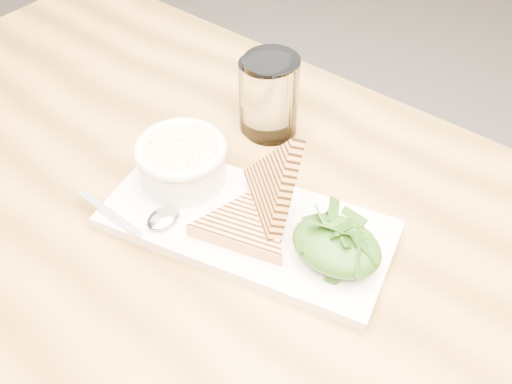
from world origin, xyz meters
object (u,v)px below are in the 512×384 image
Objects in this scene: platter at (247,224)px; soup_bowl at (183,166)px; table_top at (163,222)px; glass_near at (264,96)px; glass_far at (271,96)px.

platter is 3.19× the size of soup_bowl.
table_top is 0.12m from platter.
platter is 3.24× the size of glass_near.
table_top is 0.08m from soup_bowl.
table_top is 10.81× the size of soup_bowl.
glass_far is (0.01, -0.00, 0.01)m from glass_near.
soup_bowl is 0.17m from glass_far.
table_top is at bearing -85.44° from soup_bowl.
glass_far is (-0.09, 0.18, 0.05)m from platter.
soup_bowl is (-0.11, 0.01, 0.03)m from platter.
glass_near is at bearing 118.41° from platter.
platter is 0.12m from soup_bowl.
glass_near is 0.01m from glass_far.
soup_bowl reaches higher than table_top.
glass_far is (0.02, 0.22, 0.08)m from table_top.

